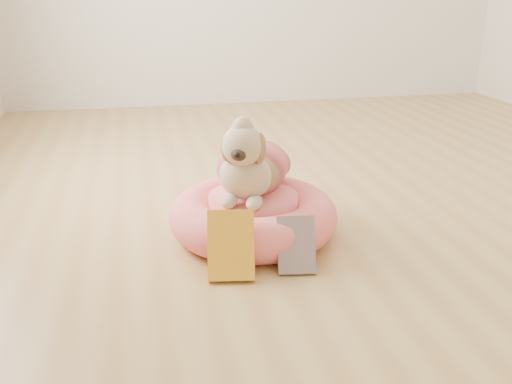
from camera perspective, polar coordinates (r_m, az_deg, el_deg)
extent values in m
plane|color=#B1844A|center=(2.73, 10.57, -0.11)|extent=(4.50, 4.50, 0.00)
cylinder|color=#FF6663|center=(2.22, -0.27, -3.14)|extent=(0.47, 0.47, 0.10)
torus|color=#FF6663|center=(2.21, -0.27, -2.32)|extent=(0.65, 0.65, 0.17)
cylinder|color=#FF6663|center=(2.19, -0.27, -1.37)|extent=(0.34, 0.34, 0.09)
cube|color=yellow|center=(1.90, -2.53, -5.34)|extent=(0.17, 0.16, 0.22)
cube|color=silver|center=(1.95, 4.05, -5.31)|extent=(0.14, 0.13, 0.18)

